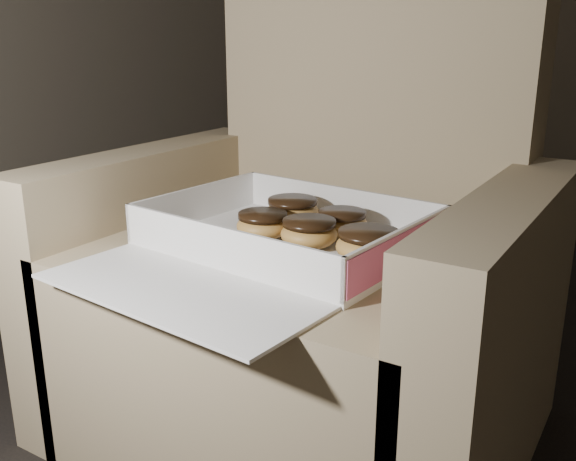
# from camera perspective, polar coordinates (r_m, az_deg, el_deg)

# --- Properties ---
(armchair) EXTENTS (0.80, 0.68, 0.84)m
(armchair) POSITION_cam_1_polar(r_m,az_deg,el_deg) (1.18, 1.97, -5.36)
(armchair) COLOR #927E5D
(armchair) RESTS_ON floor
(bakery_box) EXTENTS (0.48, 0.54, 0.07)m
(bakery_box) POSITION_cam_1_polar(r_m,az_deg,el_deg) (1.03, -1.39, -1.36)
(bakery_box) COLOR white
(bakery_box) RESTS_ON armchair
(donut_a) EXTENTS (0.09, 0.09, 0.04)m
(donut_a) POSITION_cam_1_polar(r_m,az_deg,el_deg) (1.08, -2.25, 0.54)
(donut_a) COLOR #C49244
(donut_a) RESTS_ON bakery_box
(donut_b) EXTENTS (0.10, 0.10, 0.05)m
(donut_b) POSITION_cam_1_polar(r_m,az_deg,el_deg) (1.16, 0.40, 1.80)
(donut_b) COLOR #C49244
(donut_b) RESTS_ON bakery_box
(donut_c) EXTENTS (0.10, 0.10, 0.05)m
(donut_c) POSITION_cam_1_polar(r_m,az_deg,el_deg) (0.97, 7.20, -1.30)
(donut_c) COLOR #C49244
(donut_c) RESTS_ON bakery_box
(donut_d) EXTENTS (0.09, 0.09, 0.04)m
(donut_d) POSITION_cam_1_polar(r_m,az_deg,el_deg) (1.10, 4.82, 0.73)
(donut_d) COLOR #C49244
(donut_d) RESTS_ON bakery_box
(donut_e) EXTENTS (0.09, 0.09, 0.05)m
(donut_e) POSITION_cam_1_polar(r_m,az_deg,el_deg) (1.03, 1.89, -0.17)
(donut_e) COLOR #C49244
(donut_e) RESTS_ON bakery_box
(crumb_a) EXTENTS (0.01, 0.01, 0.00)m
(crumb_a) POSITION_cam_1_polar(r_m,az_deg,el_deg) (0.99, 4.12, -2.48)
(crumb_a) COLOR black
(crumb_a) RESTS_ON bakery_box
(crumb_b) EXTENTS (0.01, 0.01, 0.00)m
(crumb_b) POSITION_cam_1_polar(r_m,az_deg,el_deg) (1.10, -10.80, -0.67)
(crumb_b) COLOR black
(crumb_b) RESTS_ON bakery_box
(crumb_c) EXTENTS (0.01, 0.01, 0.00)m
(crumb_c) POSITION_cam_1_polar(r_m,az_deg,el_deg) (1.14, -10.41, -0.03)
(crumb_c) COLOR black
(crumb_c) RESTS_ON bakery_box
(crumb_d) EXTENTS (0.01, 0.01, 0.00)m
(crumb_d) POSITION_cam_1_polar(r_m,az_deg,el_deg) (0.95, 2.27, -3.21)
(crumb_d) COLOR black
(crumb_d) RESTS_ON bakery_box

